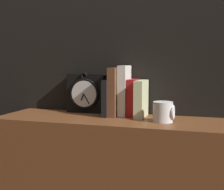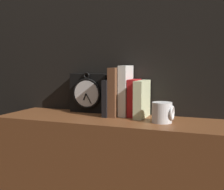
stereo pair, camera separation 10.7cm
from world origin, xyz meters
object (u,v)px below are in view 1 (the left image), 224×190
book_slot0_black (109,98)px  book_slot3_red (133,98)px  clock (86,93)px  mug (164,112)px  book_slot1_brown (115,92)px  book_slot4_cream (141,99)px  book_slot2_white (124,91)px

book_slot0_black → book_slot3_red: bearing=10.8°
clock → book_slot0_black: clock is taller
book_slot3_red → mug: book_slot3_red is taller
book_slot1_brown → book_slot4_cream: book_slot1_brown is taller
mug → book_slot2_white: bearing=152.1°
clock → book_slot3_red: bearing=-5.5°
book_slot0_black → book_slot1_brown: bearing=7.1°
book_slot1_brown → mug: bearing=-20.9°
mug → book_slot1_brown: bearing=159.1°
book_slot4_cream → mug: 0.16m
book_slot0_black → book_slot4_cream: size_ratio=1.00×
book_slot4_cream → mug: size_ratio=1.89×
book_slot1_brown → book_slot4_cream: 0.13m
book_slot0_black → book_slot1_brown: book_slot1_brown is taller
book_slot2_white → book_slot4_cream: size_ratio=1.40×
book_slot3_red → mug: (0.16, -0.11, -0.04)m
book_slot1_brown → book_slot2_white: book_slot2_white is taller
clock → book_slot3_red: 0.26m
mug → book_slot4_cream: bearing=142.7°
book_slot4_cream → mug: bearing=-37.3°
clock → book_slot2_white: size_ratio=0.86×
clock → book_slot4_cream: 0.30m
book_slot1_brown → book_slot3_red: book_slot1_brown is taller
book_slot4_cream → book_slot2_white: bearing=167.9°
clock → book_slot3_red: clock is taller
book_slot1_brown → mug: size_ratio=2.53×
book_slot0_black → book_slot2_white: (0.07, 0.02, 0.03)m
book_slot3_red → book_slot4_cream: (0.05, -0.02, -0.00)m
clock → book_slot0_black: (0.14, -0.05, -0.01)m
clock → mug: 0.44m
book_slot0_black → mug: size_ratio=1.90×
book_slot1_brown → book_slot2_white: (0.04, 0.01, 0.01)m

